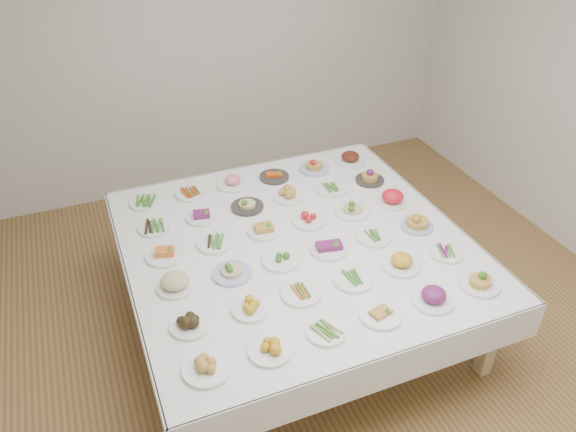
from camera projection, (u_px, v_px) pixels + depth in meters
name	position (u px, v px, depth m)	size (l,w,h in m)	color
room_envelope	(336.00, 104.00, 3.48)	(5.02, 5.02, 2.81)	olive
display_table	(296.00, 248.00, 4.14)	(2.44, 2.44, 0.75)	white
dish_0	(206.00, 364.00, 3.09)	(0.27, 0.27, 0.12)	white
dish_1	(270.00, 346.00, 3.20)	(0.26, 0.26, 0.10)	white
dish_2	(326.00, 331.00, 3.33)	(0.24, 0.24, 0.06)	white
dish_3	(381.00, 312.00, 3.44)	(0.26, 0.26, 0.10)	white
dish_4	(434.00, 295.00, 3.54)	(0.26, 0.26, 0.13)	white
dish_5	(481.00, 278.00, 3.66)	(0.26, 0.26, 0.16)	white
dish_6	(190.00, 320.00, 3.36)	(0.25, 0.25, 0.12)	white
dish_7	(250.00, 306.00, 3.49)	(0.24, 0.24, 0.09)	white
dish_8	(301.00, 292.00, 3.62)	(0.26, 0.26, 0.06)	white
dish_9	(354.00, 278.00, 3.73)	(0.27, 0.27, 0.06)	white
dish_10	(402.00, 260.00, 3.83)	(0.26, 0.26, 0.14)	white
dish_11	(446.00, 252.00, 3.97)	(0.24, 0.24, 0.05)	white
dish_12	(175.00, 280.00, 3.64)	(0.25, 0.25, 0.14)	white
dish_13	(232.00, 268.00, 3.76)	(0.27, 0.27, 0.13)	#4C66B2
dish_14	(281.00, 257.00, 3.89)	(0.26, 0.26, 0.10)	white
dish_15	(329.00, 244.00, 3.98)	(0.27, 0.27, 0.12)	white
dish_16	(374.00, 236.00, 4.12)	(0.25, 0.25, 0.05)	white
dish_17	(418.00, 220.00, 4.21)	(0.24, 0.24, 0.14)	#4C66B2
dish_18	(165.00, 251.00, 3.93)	(0.27, 0.27, 0.11)	white
dish_19	(215.00, 242.00, 4.06)	(0.26, 0.26, 0.06)	white
dish_20	(264.00, 228.00, 4.18)	(0.24, 0.24, 0.10)	white
dish_21	(309.00, 219.00, 4.28)	(0.25, 0.25, 0.09)	white
dish_22	(353.00, 205.00, 4.38)	(0.27, 0.27, 0.15)	white
dish_23	(393.00, 196.00, 4.49)	(0.25, 0.25, 0.15)	white
dish_24	(155.00, 227.00, 4.22)	(0.24, 0.24, 0.06)	white
dish_25	(202.00, 215.00, 4.33)	(0.24, 0.24, 0.09)	white
dish_26	(247.00, 201.00, 4.44)	(0.26, 0.26, 0.13)	#2E2C29
dish_27	(289.00, 193.00, 4.56)	(0.26, 0.26, 0.12)	white
dish_28	(331.00, 188.00, 4.68)	(0.26, 0.26, 0.06)	white
dish_29	(370.00, 175.00, 4.78)	(0.24, 0.24, 0.14)	#2E2C29
dish_30	(145.00, 201.00, 4.51)	(0.26, 0.24, 0.06)	white
dish_31	(191.00, 192.00, 4.62)	(0.25, 0.25, 0.06)	white
dish_32	(233.00, 180.00, 4.72)	(0.26, 0.26, 0.13)	white
dish_33	(274.00, 175.00, 4.84)	(0.25, 0.25, 0.09)	#2E2C29
dish_34	(314.00, 165.00, 4.95)	(0.26, 0.26, 0.13)	#4C66B2
dish_35	(350.00, 155.00, 5.06)	(0.27, 0.27, 0.15)	white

